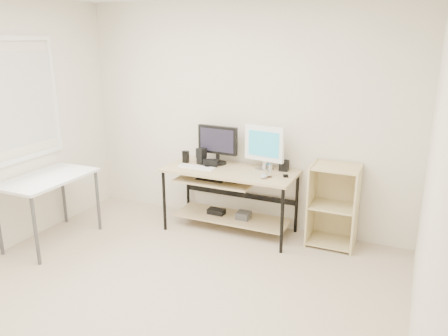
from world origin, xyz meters
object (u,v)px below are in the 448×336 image
shelf_unit (334,205)px  side_table (48,184)px  desk (228,187)px  audio_controller (186,157)px  black_monitor (218,142)px  white_imac (264,145)px

shelf_unit → side_table: bearing=-156.7°
desk → audio_controller: 0.64m
desk → black_monitor: size_ratio=3.02×
black_monitor → white_imac: (0.58, -0.01, 0.03)m
side_table → black_monitor: (1.45, 1.22, 0.34)m
desk → white_imac: white_imac is taller
shelf_unit → audio_controller: 1.79m
shelf_unit → audio_controller: bearing=-176.2°
white_imac → desk: bearing=-149.9°
black_monitor → desk: bearing=-34.0°
audio_controller → black_monitor: bearing=16.4°
shelf_unit → black_monitor: 1.49m
desk → shelf_unit: bearing=7.8°
side_table → audio_controller: 1.55m
white_imac → audio_controller: 0.97m
black_monitor → white_imac: size_ratio=0.99×
desk → shelf_unit: size_ratio=1.67×
shelf_unit → desk: bearing=-172.2°
side_table → audio_controller: bearing=45.6°
black_monitor → audio_controller: (-0.37, -0.11, -0.19)m
side_table → desk: bearing=32.7°
white_imac → shelf_unit: bearing=10.0°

